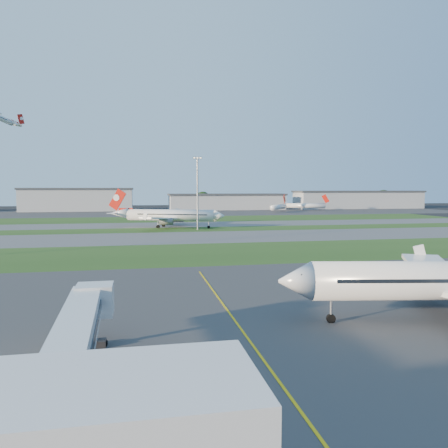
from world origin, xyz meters
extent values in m
plane|color=black|center=(0.00, 0.00, 0.00)|extent=(700.00, 700.00, 0.00)
cube|color=#333335|center=(0.00, 0.00, 0.01)|extent=(300.00, 70.00, 0.01)
cube|color=#254617|center=(0.00, 52.00, 0.01)|extent=(300.00, 34.00, 0.01)
cube|color=#515154|center=(0.00, 85.00, 0.01)|extent=(300.00, 32.00, 0.01)
cube|color=#254617|center=(0.00, 110.00, 0.01)|extent=(300.00, 18.00, 0.01)
cube|color=#515154|center=(0.00, 132.00, 0.01)|extent=(300.00, 26.00, 0.01)
cube|color=#254617|center=(0.00, 165.00, 0.01)|extent=(300.00, 40.00, 0.01)
cube|color=#333335|center=(0.00, 225.00, 0.01)|extent=(400.00, 80.00, 0.01)
cube|color=gold|center=(5.00, 0.00, 0.00)|extent=(0.25, 60.00, 0.02)
cylinder|color=silver|center=(-10.00, -26.00, 4.20)|extent=(4.00, 4.00, 4.00)
cube|color=silver|center=(-9.80, -14.00, 4.00)|extent=(3.44, 24.08, 2.60)
cube|color=black|center=(-9.80, -14.00, 4.00)|extent=(3.59, 24.08, 0.80)
cube|color=silver|center=(-9.50, -2.60, 4.00)|extent=(3.40, 3.00, 3.00)
cylinder|color=gray|center=(-9.50, -4.50, 1.60)|extent=(0.70, 0.70, 3.20)
cube|color=black|center=(-9.50, -4.50, 0.35)|extent=(2.20, 1.20, 0.70)
cube|color=silver|center=(31.98, 4.30, 4.11)|extent=(11.33, 17.26, 1.72)
cylinder|color=slate|center=(29.92, 2.18, 2.89)|extent=(5.04, 3.32, 2.56)
cylinder|color=silver|center=(6.24, 118.81, 4.74)|extent=(32.84, 17.28, 4.29)
cube|color=#B4140B|center=(-13.49, 127.25, 10.50)|extent=(6.89, 3.25, 8.55)
cube|color=silver|center=(8.76, 127.56, 4.18)|extent=(7.72, 17.53, 1.75)
cube|color=silver|center=(1.65, 110.95, 4.18)|extent=(14.28, 16.57, 1.75)
cylinder|color=slate|center=(9.34, 124.61, 2.94)|extent=(5.38, 4.25, 2.60)
cylinder|color=slate|center=(4.18, 112.56, 2.94)|extent=(5.38, 4.25, 2.60)
cube|color=#B4140B|center=(-67.13, 207.14, 56.87)|extent=(4.52, 2.48, 5.76)
cylinder|color=silver|center=(80.47, 216.71, 3.20)|extent=(17.49, 23.16, 3.20)
cube|color=#B4140B|center=(87.90, 227.38, 8.00)|extent=(3.20, 4.42, 6.16)
cylinder|color=silver|center=(105.31, 233.90, 3.20)|extent=(24.23, 15.54, 3.20)
cube|color=#B4140B|center=(116.64, 227.53, 8.00)|extent=(4.66, 2.80, 6.16)
cylinder|color=gray|center=(15.00, 108.00, 12.50)|extent=(0.60, 0.60, 25.00)
cube|color=gray|center=(15.00, 108.00, 25.40)|extent=(3.20, 0.50, 0.80)
cube|color=#FFF2CC|center=(15.00, 108.00, 25.40)|extent=(2.80, 0.70, 0.35)
cube|color=#929499|center=(-45.00, 255.00, 7.00)|extent=(70.00, 22.00, 14.00)
cube|color=#383A3F|center=(-45.00, 255.00, 14.60)|extent=(71.40, 23.00, 1.20)
cube|color=#929499|center=(55.00, 255.00, 5.00)|extent=(80.00, 22.00, 10.00)
cube|color=#383A3F|center=(55.00, 255.00, 10.60)|extent=(81.60, 23.00, 1.20)
cube|color=#929499|center=(155.00, 255.00, 6.00)|extent=(95.00, 22.00, 12.00)
cube|color=#383A3F|center=(155.00, 255.00, 12.60)|extent=(96.90, 23.00, 1.20)
cylinder|color=black|center=(-20.00, 266.00, 1.80)|extent=(1.00, 1.00, 3.60)
sphere|color=black|center=(-20.00, 266.00, 5.85)|extent=(9.90, 9.90, 9.90)
cylinder|color=black|center=(40.00, 269.00, 2.10)|extent=(1.00, 1.00, 4.20)
sphere|color=black|center=(40.00, 269.00, 6.83)|extent=(11.55, 11.55, 11.55)
cylinder|color=black|center=(115.00, 267.00, 1.90)|extent=(1.00, 1.00, 3.80)
sphere|color=black|center=(115.00, 267.00, 6.17)|extent=(10.45, 10.45, 10.45)
cylinder|color=black|center=(185.00, 271.00, 2.30)|extent=(1.00, 1.00, 4.60)
sphere|color=black|center=(185.00, 271.00, 7.48)|extent=(12.65, 12.65, 12.65)
camera|label=1|loc=(-5.16, -45.21, 14.61)|focal=35.00mm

